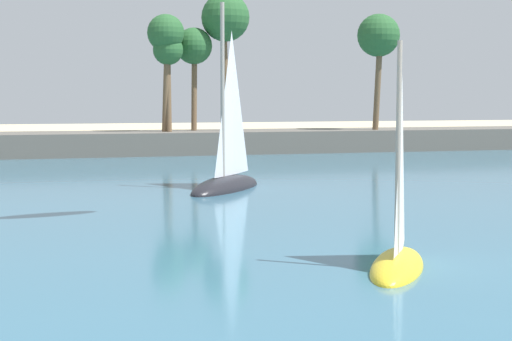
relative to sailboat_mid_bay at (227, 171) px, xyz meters
The scene contains 4 objects.
sea 19.19m from the sailboat_mid_bay, 103.27° to the left, with size 220.00×91.31×0.06m, color #386B84.
palm_headland 24.87m from the sailboat_mid_bay, 101.96° to the left, with size 111.16×6.35×12.99m.
sailboat_mid_bay is the anchor object (origin of this frame).
sailboat_toward_headland 18.58m from the sailboat_mid_bay, 88.83° to the right, with size 3.37×4.43×6.34m.
Camera 1 is at (-4.09, -3.32, 4.58)m, focal length 55.92 mm.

